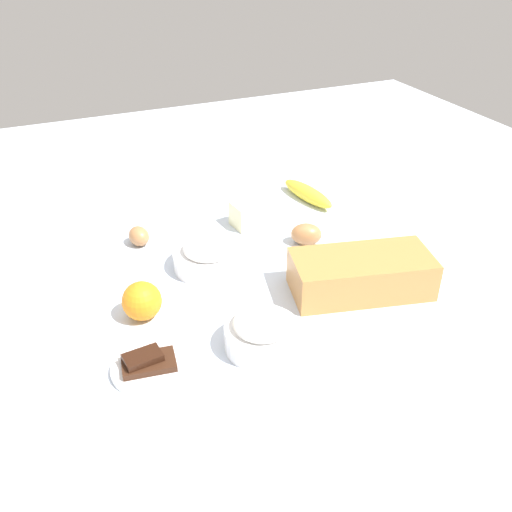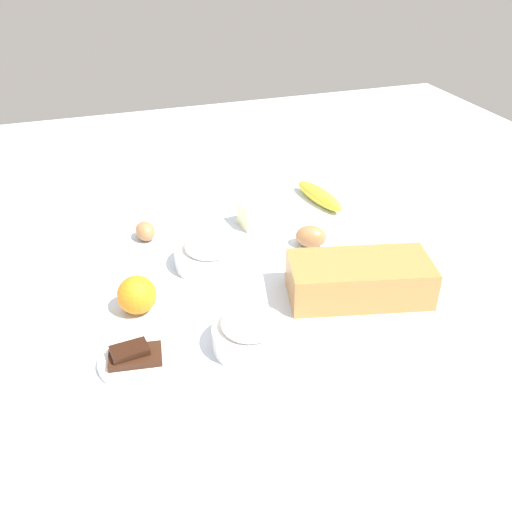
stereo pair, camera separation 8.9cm
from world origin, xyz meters
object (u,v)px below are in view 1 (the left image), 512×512
butter_block (251,213)px  egg_near_butter (306,234)px  banana (308,193)px  orange_fruit (142,301)px  flour_bowl (262,332)px  egg_beside_bowl (139,236)px  loaf_pan (361,273)px  sugar_bowl (209,255)px  chocolate_plate (149,365)px

butter_block → egg_near_butter: (-0.08, 0.14, -0.00)m
banana → orange_fruit: (0.53, 0.32, 0.02)m
flour_bowl → egg_beside_bowl: flour_bowl is taller
egg_near_butter → banana: bearing=-118.8°
loaf_pan → orange_fruit: loaf_pan is taller
banana → flour_bowl: bearing=54.4°
banana → orange_fruit: orange_fruit is taller
egg_near_butter → egg_beside_bowl: size_ratio=1.25×
sugar_bowl → egg_near_butter: bearing=-178.8°
loaf_pan → chocolate_plate: loaf_pan is taller
chocolate_plate → loaf_pan: bearing=-172.7°
orange_fruit → egg_beside_bowl: 0.28m
sugar_bowl → banana: size_ratio=0.82×
butter_block → chocolate_plate: 0.55m
butter_block → chocolate_plate: butter_block is taller
sugar_bowl → banana: sugar_bowl is taller
loaf_pan → sugar_bowl: (0.25, -0.21, -0.01)m
flour_bowl → banana: size_ratio=0.71×
egg_beside_bowl → banana: bearing=-173.9°
banana → egg_beside_bowl: egg_beside_bowl is taller
sugar_bowl → chocolate_plate: 0.33m
orange_fruit → loaf_pan: bearing=168.2°
egg_beside_bowl → flour_bowl: bearing=104.6°
flour_bowl → sugar_bowl: (-0.00, -0.29, -0.00)m
orange_fruit → chocolate_plate: size_ratio=0.58×
sugar_bowl → banana: 0.41m
loaf_pan → orange_fruit: size_ratio=4.00×
butter_block → flour_bowl: bearing=69.5°
orange_fruit → egg_near_butter: orange_fruit is taller
egg_near_butter → sugar_bowl: bearing=1.2°
banana → butter_block: bearing=18.2°
loaf_pan → sugar_bowl: loaf_pan is taller
sugar_bowl → chocolate_plate: (0.20, 0.26, -0.02)m
egg_beside_bowl → chocolate_plate: egg_beside_bowl is taller
sugar_bowl → egg_beside_bowl: bearing=-53.2°
orange_fruit → egg_near_butter: 0.43m
chocolate_plate → sugar_bowl: bearing=-127.6°
sugar_bowl → chocolate_plate: bearing=52.4°
butter_block → egg_beside_bowl: butter_block is taller
flour_bowl → egg_beside_bowl: (0.12, -0.44, -0.01)m
flour_bowl → banana: 0.61m
banana → butter_block: 0.20m
banana → chocolate_plate: banana is taller
loaf_pan → butter_block: 0.36m
orange_fruit → sugar_bowl: bearing=-146.4°
loaf_pan → banana: loaf_pan is taller
loaf_pan → flour_bowl: loaf_pan is taller
banana → chocolate_plate: 0.73m
egg_near_butter → butter_block: bearing=-59.7°
banana → egg_beside_bowl: bearing=6.1°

